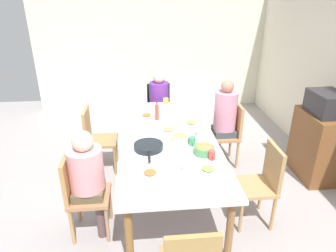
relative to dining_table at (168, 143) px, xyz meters
The scene contains 28 objects.
ground_plane 0.69m from the dining_table, ahead, with size 7.28×7.28×0.00m, color #9C9596.
wall_left 3.15m from the dining_table, behind, with size 0.12×4.71×2.60m, color beige.
dining_table is the anchor object (origin of this frame).
chair_0 1.12m from the dining_table, 56.59° to the right, with size 0.40×0.40×0.90m.
person_0 1.04m from the dining_table, 53.85° to the right, with size 0.33×0.33×1.16m.
chair_1 1.12m from the dining_table, 123.41° to the right, with size 0.40×0.40×0.90m.
chair_2 1.12m from the dining_table, 56.59° to the left, with size 0.40×0.40×0.90m.
chair_3 1.12m from the dining_table, 123.41° to the left, with size 0.40×0.40×0.90m.
person_3 1.04m from the dining_table, 126.15° to the left, with size 0.31×0.31×1.25m.
chair_4 1.61m from the dining_table, behind, with size 0.40×0.40×0.90m.
person_4 1.51m from the dining_table, behind, with size 0.31×0.31×1.16m.
plate_0 0.19m from the dining_table, behind, with size 0.24×0.24×0.04m.
plate_1 0.50m from the dining_table, 136.98° to the left, with size 0.24×0.24×0.04m.
plate_2 0.71m from the dining_table, 161.11° to the right, with size 0.22×0.22×0.04m.
plate_3 0.79m from the dining_table, 17.72° to the right, with size 0.22×0.22×0.04m.
plate_4 0.81m from the dining_table, 22.92° to the left, with size 0.23×0.23×0.04m.
bowl_0 0.21m from the dining_table, 43.85° to the left, with size 0.20×0.20×0.10m.
bowl_1 0.54m from the dining_table, 39.75° to the left, with size 0.22×0.22×0.10m.
serving_pan 0.36m from the dining_table, 43.13° to the right, with size 0.50×0.32×0.06m.
cup_0 0.74m from the dining_table, ahead, with size 0.12×0.08×0.09m.
cup_1 0.34m from the dining_table, 51.04° to the left, with size 0.11×0.08×0.10m.
cup_2 0.47m from the dining_table, behind, with size 0.12×0.08×0.08m.
cup_3 0.67m from the dining_table, 36.86° to the left, with size 0.11×0.07×0.10m.
cup_4 1.15m from the dining_table, behind, with size 0.12×0.08×0.09m.
bottle_0 0.58m from the dining_table, behind, with size 0.05×0.05×0.24m.
bottle_1 0.41m from the dining_table, 86.64° to the left, with size 0.06×0.06×0.25m.
side_cabinet 2.02m from the dining_table, 95.17° to the left, with size 0.70×0.44×0.90m, color brown.
microwave 2.04m from the dining_table, 95.17° to the left, with size 0.48×0.36×0.28m, color #28262A.
Camera 1 is at (3.14, -0.30, 2.33)m, focal length 32.36 mm.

